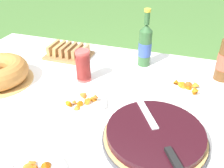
# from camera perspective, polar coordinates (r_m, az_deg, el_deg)

# --- Properties ---
(garden_table) EXTENTS (1.69, 1.19, 0.72)m
(garden_table) POSITION_cam_1_polar(r_m,az_deg,el_deg) (1.16, -5.51, -6.25)
(garden_table) COLOR #A87A47
(garden_table) RESTS_ON ground_plane
(tablecloth) EXTENTS (1.70, 1.20, 0.10)m
(tablecloth) POSITION_cam_1_polar(r_m,az_deg,el_deg) (1.14, -5.63, -4.36)
(tablecloth) COLOR white
(tablecloth) RESTS_ON garden_table
(berry_tart) EXTENTS (0.38, 0.38, 0.06)m
(berry_tart) POSITION_cam_1_polar(r_m,az_deg,el_deg) (0.92, 9.79, -11.65)
(berry_tart) COLOR #38383D
(berry_tart) RESTS_ON tablecloth
(serving_knife) EXTENTS (0.22, 0.33, 0.01)m
(serving_knife) POSITION_cam_1_polar(r_m,az_deg,el_deg) (0.88, 10.72, -11.26)
(serving_knife) COLOR silver
(serving_knife) RESTS_ON berry_tart
(cup_stack) EXTENTS (0.07, 0.07, 0.16)m
(cup_stack) POSITION_cam_1_polar(r_m,az_deg,el_deg) (1.24, -6.61, 4.20)
(cup_stack) COLOR #E04C47
(cup_stack) RESTS_ON tablecloth
(cider_bottle_green) EXTENTS (0.07, 0.07, 0.31)m
(cider_bottle_green) POSITION_cam_1_polar(r_m,az_deg,el_deg) (1.38, 7.56, 8.83)
(cider_bottle_green) COLOR #2D562D
(cider_bottle_green) RESTS_ON tablecloth
(snack_plate_left) EXTENTS (0.22, 0.22, 0.06)m
(snack_plate_left) POSITION_cam_1_polar(r_m,az_deg,el_deg) (1.24, 16.69, -0.66)
(snack_plate_left) COLOR white
(snack_plate_left) RESTS_ON tablecloth
(snack_plate_far) EXTENTS (0.24, 0.24, 0.05)m
(snack_plate_far) POSITION_cam_1_polar(r_m,az_deg,el_deg) (1.10, -7.19, -4.36)
(snack_plate_far) COLOR white
(snack_plate_far) RESTS_ON tablecloth
(bread_board) EXTENTS (0.26, 0.18, 0.07)m
(bread_board) POSITION_cam_1_polar(r_m,az_deg,el_deg) (1.52, -9.87, 7.11)
(bread_board) COLOR olive
(bread_board) RESTS_ON tablecloth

